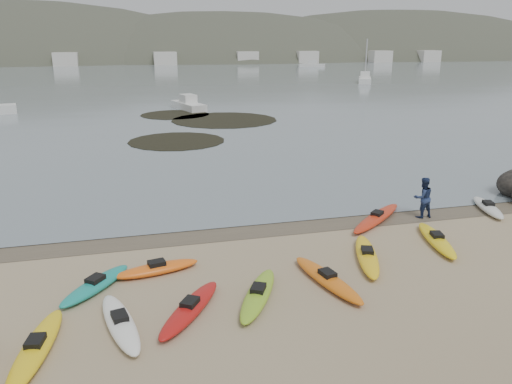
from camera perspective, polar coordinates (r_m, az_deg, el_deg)
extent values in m
plane|color=tan|center=(21.30, 0.00, -3.86)|extent=(600.00, 600.00, 0.00)
plane|color=brown|center=(21.03, 0.20, -4.13)|extent=(60.00, 60.00, 0.00)
plane|color=slate|center=(319.41, -13.92, 15.16)|extent=(1200.00, 1200.00, 0.00)
ellipsoid|color=#B41512|center=(14.86, -7.53, -13.08)|extent=(2.50, 3.31, 0.34)
ellipsoid|color=orange|center=(17.38, -11.25, -8.60)|extent=(2.99, 1.30, 0.34)
ellipsoid|color=teal|center=(16.80, -17.83, -10.08)|extent=(2.44, 2.89, 0.34)
ellipsoid|color=yellow|center=(14.22, -23.82, -16.03)|extent=(1.32, 3.79, 0.34)
ellipsoid|color=red|center=(22.36, 13.65, -2.87)|extent=(3.93, 3.48, 0.34)
ellipsoid|color=orange|center=(16.53, 8.14, -9.83)|extent=(1.46, 3.78, 0.34)
ellipsoid|color=yellow|center=(18.46, 12.56, -7.12)|extent=(1.92, 3.81, 0.34)
ellipsoid|color=#89BD25|center=(15.47, 0.25, -11.64)|extent=(2.24, 3.42, 0.34)
ellipsoid|color=yellow|center=(20.61, 19.92, -5.16)|extent=(1.55, 3.71, 0.34)
ellipsoid|color=silver|center=(25.41, 24.97, -1.61)|extent=(1.63, 3.24, 0.34)
ellipsoid|color=white|center=(14.57, -15.25, -14.25)|extent=(1.45, 3.49, 0.34)
imported|color=navy|center=(23.20, 18.54, -0.61)|extent=(0.91, 0.72, 1.84)
cylinder|color=black|center=(39.49, -9.06, 5.75)|extent=(7.48, 7.48, 0.04)
cylinder|color=black|center=(49.67, -3.66, 8.21)|extent=(10.38, 10.38, 0.04)
cylinder|color=black|center=(53.74, -9.22, 8.69)|extent=(7.20, 7.20, 0.04)
cube|color=silver|center=(57.74, -7.75, 9.74)|extent=(3.46, 6.71, 0.91)
cube|color=silver|center=(96.10, 12.33, 12.40)|extent=(5.20, 7.77, 1.06)
cube|color=silver|center=(150.65, 6.46, 14.19)|extent=(7.36, 5.12, 1.01)
ellipsoid|color=#384235|center=(219.50, -25.03, 8.73)|extent=(220.00, 120.00, 80.00)
ellipsoid|color=#384235|center=(214.29, -3.56, 10.83)|extent=(200.00, 110.00, 68.00)
ellipsoid|color=#384235|center=(253.58, 15.56, 10.80)|extent=(230.00, 130.00, 76.00)
cube|color=beige|center=(164.90, -19.46, 14.12)|extent=(7.00, 5.00, 4.00)
cube|color=beige|center=(164.74, -10.87, 14.76)|extent=(7.00, 5.00, 4.00)
cube|color=beige|center=(168.05, -2.39, 15.07)|extent=(7.00, 5.00, 4.00)
cube|color=beige|center=(174.62, 5.61, 15.08)|extent=(7.00, 5.00, 4.00)
cube|color=beige|center=(184.11, 12.90, 14.84)|extent=(7.00, 5.00, 4.00)
cube|color=beige|center=(196.10, 19.37, 14.44)|extent=(7.00, 5.00, 4.00)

